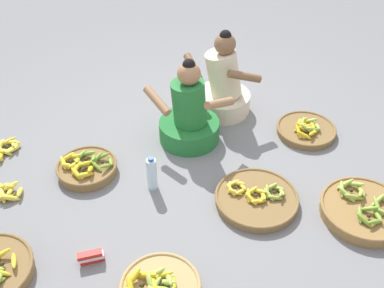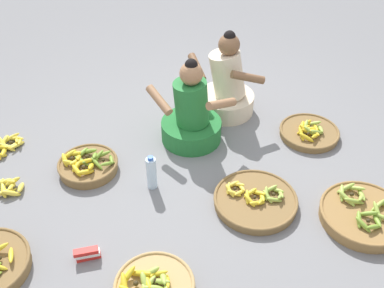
% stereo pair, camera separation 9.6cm
% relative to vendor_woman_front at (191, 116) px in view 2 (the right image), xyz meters
% --- Properties ---
extents(ground_plane, '(10.00, 10.00, 0.00)m').
position_rel_vendor_woman_front_xyz_m(ground_plane, '(-0.10, -0.30, -0.25)').
color(ground_plane, slate).
extents(vendor_woman_front, '(0.72, 0.54, 0.78)m').
position_rel_vendor_woman_front_xyz_m(vendor_woman_front, '(0.00, 0.00, 0.00)').
color(vendor_woman_front, '#237233').
rests_on(vendor_woman_front, ground).
extents(vendor_woman_behind, '(0.60, 0.52, 0.82)m').
position_rel_vendor_woman_front_xyz_m(vendor_woman_behind, '(0.41, 0.35, 0.01)').
color(vendor_woman_behind, beige).
rests_on(vendor_woman_behind, ground).
extents(banana_basket_mid_right, '(0.63, 0.63, 0.16)m').
position_rel_vendor_woman_front_xyz_m(banana_basket_mid_right, '(1.00, -1.18, -0.19)').
color(banana_basket_mid_right, olive).
rests_on(banana_basket_mid_right, ground).
extents(banana_basket_back_center, '(0.48, 0.48, 0.16)m').
position_rel_vendor_woman_front_xyz_m(banana_basket_back_center, '(-0.90, -0.22, -0.19)').
color(banana_basket_back_center, brown).
rests_on(banana_basket_back_center, ground).
extents(banana_basket_front_left, '(0.62, 0.62, 0.13)m').
position_rel_vendor_woman_front_xyz_m(banana_basket_front_left, '(0.29, -0.87, -0.21)').
color(banana_basket_front_left, brown).
rests_on(banana_basket_front_left, ground).
extents(banana_basket_mid_left, '(0.50, 0.50, 0.15)m').
position_rel_vendor_woman_front_xyz_m(banana_basket_mid_left, '(-0.56, -1.44, -0.20)').
color(banana_basket_mid_left, tan).
rests_on(banana_basket_mid_left, ground).
extents(banana_basket_back_left, '(0.52, 0.52, 0.14)m').
position_rel_vendor_woman_front_xyz_m(banana_basket_back_left, '(1.02, -0.19, -0.21)').
color(banana_basket_back_left, brown).
rests_on(banana_basket_back_left, ground).
extents(loose_bananas_front_right, '(0.35, 0.33, 0.10)m').
position_rel_vendor_woman_front_xyz_m(loose_bananas_front_right, '(-1.58, 0.21, -0.22)').
color(loose_bananas_front_right, yellow).
rests_on(loose_bananas_front_right, ground).
extents(loose_bananas_near_vendor, '(0.26, 0.22, 0.10)m').
position_rel_vendor_woman_front_xyz_m(loose_bananas_near_vendor, '(-1.52, -0.32, -0.22)').
color(loose_bananas_near_vendor, yellow).
rests_on(loose_bananas_near_vendor, ground).
extents(water_bottle, '(0.08, 0.08, 0.30)m').
position_rel_vendor_woman_front_xyz_m(water_bottle, '(-0.42, -0.52, -0.11)').
color(water_bottle, silver).
rests_on(water_bottle, ground).
extents(packet_carton_stack, '(0.17, 0.06, 0.09)m').
position_rel_vendor_woman_front_xyz_m(packet_carton_stack, '(-0.94, -1.10, -0.20)').
color(packet_carton_stack, red).
rests_on(packet_carton_stack, ground).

